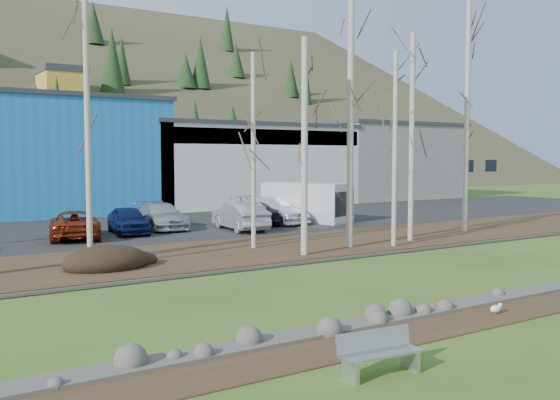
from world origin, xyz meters
TOP-DOWN VIEW (x-y plane):
  - dirt_strip at (0.00, 2.10)m, footprint 80.00×1.80m
  - near_bank_rocks at (0.00, 3.10)m, footprint 80.00×0.80m
  - river at (0.00, 7.20)m, footprint 80.00×8.00m
  - far_bank_rocks at (0.00, 11.30)m, footprint 80.00×0.80m
  - far_bank at (0.00, 14.50)m, footprint 80.00×7.00m
  - parking_lot at (0.00, 25.00)m, footprint 80.00×14.00m
  - building_blue at (-6.00, 39.00)m, footprint 20.40×12.24m
  - building_white at (12.00, 38.98)m, footprint 18.36×12.24m
  - building_grey at (28.00, 39.00)m, footprint 14.28×12.24m
  - bench_intact at (-6.04, 0.33)m, footprint 1.69×0.66m
  - seagull at (-0.51, 2.00)m, footprint 0.42×0.20m
  - dirt_mound at (-7.12, 13.36)m, footprint 3.04×2.15m
  - birch_2 at (-7.55, 13.76)m, footprint 0.20×0.20m
  - birch_3 at (0.50, 12.03)m, footprint 0.26×0.26m
  - birch_4 at (-0.25, 14.74)m, footprint 0.20×0.20m
  - birch_5 at (5.22, 11.88)m, footprint 0.20×0.20m
  - birch_6 at (3.35, 12.66)m, footprint 0.28×0.28m
  - birch_7 at (7.17, 12.82)m, footprint 0.25×0.25m
  - birch_8 at (12.28, 13.97)m, footprint 0.28×0.28m
  - car_2 at (-5.88, 22.19)m, footprint 3.30×5.23m
  - car_3 at (-0.85, 23.72)m, footprint 2.30×4.99m
  - car_4 at (-3.08, 22.57)m, footprint 2.19×4.28m
  - car_5 at (2.50, 20.84)m, footprint 2.10×4.76m
  - car_6 at (4.45, 22.91)m, footprint 3.20×5.12m
  - car_7 at (5.82, 23.00)m, footprint 3.18×5.67m
  - van_white at (8.28, 22.48)m, footprint 3.97×5.80m

SIDE VIEW (x-z plane):
  - near_bank_rocks at x=0.00m, z-range -0.25..0.25m
  - river at x=0.00m, z-range -0.45..0.45m
  - far_bank_rocks at x=0.00m, z-range -0.23..0.23m
  - dirt_strip at x=0.00m, z-range 0.00..0.03m
  - parking_lot at x=0.00m, z-range 0.00..0.14m
  - far_bank at x=0.00m, z-range 0.00..0.15m
  - seagull at x=-0.51m, z-range 0.02..0.32m
  - bench_intact at x=-6.04m, z-range 0.00..0.83m
  - dirt_mound at x=-7.12m, z-range 0.15..0.75m
  - car_6 at x=4.45m, z-range 0.14..1.46m
  - car_2 at x=-5.88m, z-range 0.14..1.49m
  - car_4 at x=-3.08m, z-range 0.14..1.53m
  - car_3 at x=-0.85m, z-range 0.14..1.55m
  - car_5 at x=2.50m, z-range 0.14..1.66m
  - car_7 at x=5.82m, z-range 0.14..1.69m
  - van_white at x=8.28m, z-range 0.14..2.49m
  - building_white at x=12.00m, z-range 0.01..6.81m
  - building_grey at x=28.00m, z-range 0.01..7.31m
  - building_blue at x=-6.00m, z-range 0.01..8.31m
  - birch_4 at x=-0.25m, z-range 0.15..8.47m
  - birch_5 at x=5.22m, z-range 0.15..8.61m
  - birch_3 at x=0.50m, z-range 0.15..8.77m
  - birch_7 at x=7.17m, z-range 0.15..9.76m
  - birch_2 at x=-7.55m, z-range 0.15..10.67m
  - birch_6 at x=3.35m, z-range 0.15..11.52m
  - birch_8 at x=12.28m, z-range 0.15..12.67m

